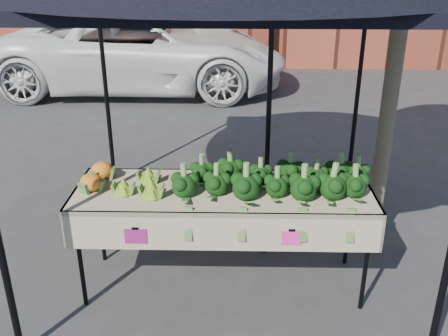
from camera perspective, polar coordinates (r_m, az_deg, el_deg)
ground at (r=4.55m, az=-3.12°, el=-12.37°), size 90.00×90.00×0.00m
table at (r=4.25m, az=-0.09°, el=-7.90°), size 2.41×0.82×0.90m
canopy at (r=4.39m, az=0.44°, el=6.36°), size 3.16×3.16×2.74m
broccoli_heap at (r=4.01m, az=5.50°, el=-0.72°), size 1.59×0.56×0.25m
romanesco_cluster at (r=4.05m, az=-9.54°, el=-1.13°), size 0.43×0.47×0.20m
cauliflower_pair at (r=4.21m, az=-14.28°, el=-0.71°), size 0.23×0.43×0.18m
street_tree at (r=4.50m, az=19.29°, el=14.64°), size 2.10×2.10×4.13m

